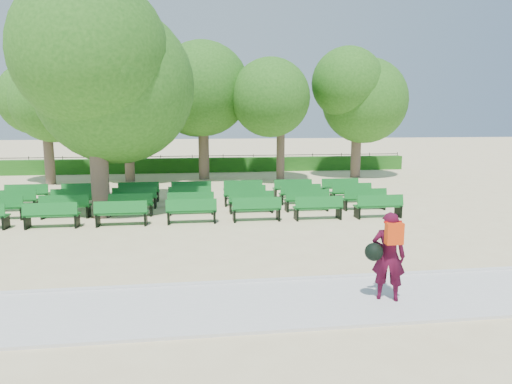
# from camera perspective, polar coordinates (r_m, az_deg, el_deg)

# --- Properties ---
(ground) EXTENTS (120.00, 120.00, 0.00)m
(ground) POSITION_cam_1_polar(r_m,az_deg,el_deg) (15.74, -4.28, -3.45)
(ground) COLOR beige
(paving) EXTENTS (30.00, 2.20, 0.06)m
(paving) POSITION_cam_1_polar(r_m,az_deg,el_deg) (8.69, -1.11, -14.02)
(paving) COLOR silver
(paving) RESTS_ON ground
(curb) EXTENTS (30.00, 0.12, 0.10)m
(curb) POSITION_cam_1_polar(r_m,az_deg,el_deg) (9.75, -1.92, -11.25)
(curb) COLOR silver
(curb) RESTS_ON ground
(hedge) EXTENTS (26.00, 0.70, 0.90)m
(hedge) POSITION_cam_1_polar(r_m,az_deg,el_deg) (29.50, -6.01, 3.39)
(hedge) COLOR #215D18
(hedge) RESTS_ON ground
(fence) EXTENTS (26.00, 0.10, 1.02)m
(fence) POSITION_cam_1_polar(r_m,az_deg,el_deg) (29.94, -6.02, 2.61)
(fence) COLOR black
(fence) RESTS_ON ground
(tree_line) EXTENTS (21.80, 6.80, 7.04)m
(tree_line) POSITION_cam_1_polar(r_m,az_deg,el_deg) (25.58, -5.70, 1.47)
(tree_line) COLOR #2C661B
(tree_line) RESTS_ON ground
(bench_array) EXTENTS (1.68, 0.60, 1.04)m
(bench_array) POSITION_cam_1_polar(r_m,az_deg,el_deg) (17.41, -8.14, -2.00)
(bench_array) COLOR #126821
(bench_array) RESTS_ON ground
(tree_among) EXTENTS (5.68, 5.68, 7.59)m
(tree_among) POSITION_cam_1_polar(r_m,az_deg,el_deg) (16.71, -19.60, 14.07)
(tree_among) COLOR brown
(tree_among) RESTS_ON ground
(person) EXTENTS (0.85, 0.62, 1.69)m
(person) POSITION_cam_1_polar(r_m,az_deg,el_deg) (8.94, 16.13, -7.57)
(person) COLOR #3F091E
(person) RESTS_ON ground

